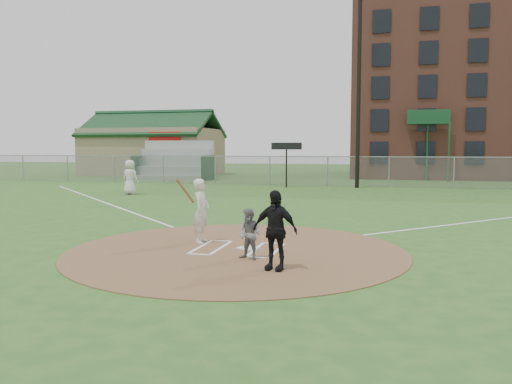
% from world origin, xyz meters
% --- Properties ---
extents(ground, '(140.00, 140.00, 0.00)m').
position_xyz_m(ground, '(0.00, 0.00, 0.00)').
color(ground, '#2D5A1F').
rests_on(ground, ground).
extents(dirt_circle, '(8.40, 8.40, 0.02)m').
position_xyz_m(dirt_circle, '(0.00, 0.00, 0.01)').
color(dirt_circle, brown).
rests_on(dirt_circle, ground).
extents(home_plate, '(0.59, 0.59, 0.03)m').
position_xyz_m(home_plate, '(0.24, 0.22, 0.04)').
color(home_plate, white).
rests_on(home_plate, dirt_circle).
extents(foul_line_third, '(17.04, 17.04, 0.01)m').
position_xyz_m(foul_line_third, '(-9.00, 9.00, 0.01)').
color(foul_line_third, white).
rests_on(foul_line_third, ground).
extents(catcher, '(0.68, 0.59, 1.17)m').
position_xyz_m(catcher, '(0.59, -0.97, 0.60)').
color(catcher, gray).
rests_on(catcher, dirt_circle).
extents(umpire, '(1.04, 0.59, 1.67)m').
position_xyz_m(umpire, '(1.34, -1.78, 0.86)').
color(umpire, black).
rests_on(umpire, dirt_circle).
extents(ondeck_player, '(1.00, 0.71, 1.92)m').
position_xyz_m(ondeck_player, '(-9.94, 13.14, 0.96)').
color(ondeck_player, silver).
rests_on(ondeck_player, ground).
extents(batters_boxes, '(2.08, 1.88, 0.01)m').
position_xyz_m(batters_boxes, '(0.00, 0.15, 0.03)').
color(batters_boxes, white).
rests_on(batters_boxes, dirt_circle).
extents(batter_at_plate, '(0.69, 0.99, 1.78)m').
position_xyz_m(batter_at_plate, '(-1.19, 0.70, 0.88)').
color(batter_at_plate, silver).
rests_on(batter_at_plate, dirt_circle).
extents(outfield_fence, '(56.08, 0.08, 2.03)m').
position_xyz_m(outfield_fence, '(0.00, 22.00, 1.02)').
color(outfield_fence, slate).
rests_on(outfield_fence, ground).
extents(bleachers, '(6.08, 3.20, 3.20)m').
position_xyz_m(bleachers, '(-13.00, 26.20, 1.59)').
color(bleachers, '#B7BABF').
rests_on(bleachers, ground).
extents(clubhouse, '(12.20, 8.71, 6.23)m').
position_xyz_m(clubhouse, '(-18.00, 32.99, 2.39)').
color(clubhouse, gray).
rests_on(clubhouse, ground).
extents(light_pole, '(1.20, 0.30, 12.22)m').
position_xyz_m(light_pole, '(2.00, 21.00, 6.61)').
color(light_pole, black).
rests_on(light_pole, ground).
extents(scoreboard_sign, '(2.00, 0.10, 2.93)m').
position_xyz_m(scoreboard_sign, '(-2.50, 20.20, 2.39)').
color(scoreboard_sign, black).
rests_on(scoreboard_sign, ground).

